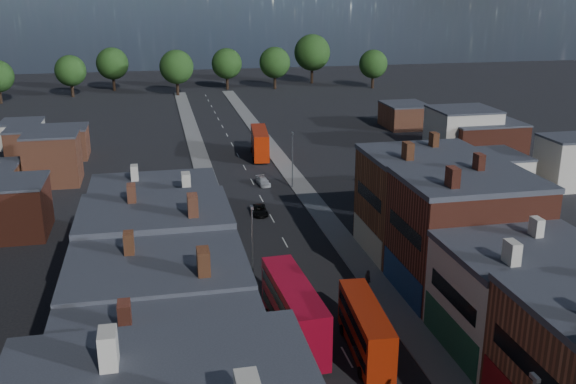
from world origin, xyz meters
name	(u,v)px	position (x,y,z in m)	size (l,w,h in m)	color
pavement_west	(218,216)	(-6.50, 50.00, 0.06)	(3.00, 200.00, 0.12)	gray
pavement_east	(319,209)	(6.50, 50.00, 0.06)	(3.00, 200.00, 0.12)	gray
lamp_post_2	(252,240)	(-5.20, 30.00, 4.70)	(0.25, 0.70, 8.12)	slate
lamp_post_3	(292,156)	(5.20, 60.00, 4.70)	(0.25, 0.70, 8.12)	slate
bus_0	(294,310)	(-3.50, 19.38, 2.71)	(3.42, 11.75, 5.02)	#A10920
bus_1	(365,328)	(1.50, 16.18, 2.27)	(2.98, 9.85, 4.20)	#B4240A
bus_2	(260,143)	(3.50, 78.00, 2.52)	(3.57, 11.03, 4.68)	#B32407
car_2	(259,210)	(-1.28, 49.84, 0.57)	(1.88, 4.09, 1.14)	black
car_3	(263,181)	(1.31, 62.11, 0.54)	(1.52, 3.75, 1.09)	silver
ped_3	(368,280)	(5.30, 26.74, 1.10)	(1.15, 0.52, 1.96)	#5E5751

